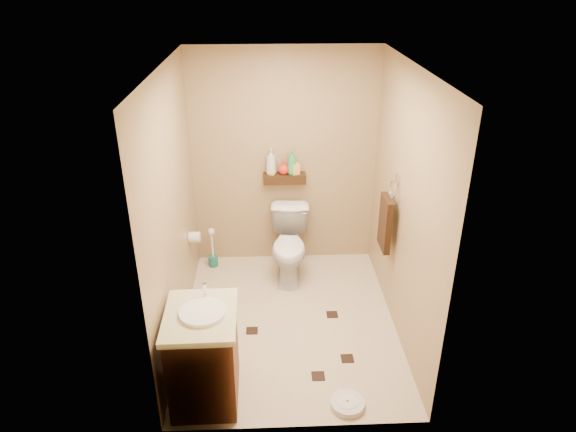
{
  "coord_description": "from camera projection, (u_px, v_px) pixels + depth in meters",
  "views": [
    {
      "loc": [
        -0.19,
        -3.98,
        3.1
      ],
      "look_at": [
        -0.0,
        0.25,
        1.02
      ],
      "focal_mm": 32.0,
      "sensor_mm": 36.0,
      "label": 1
    }
  ],
  "objects": [
    {
      "name": "bottle_e",
      "position": [
        295.0,
        166.0,
        5.49
      ],
      "size": [
        0.11,
        0.11,
        0.18
      ],
      "primitive_type": "imported",
      "rotation": [
        0.0,
        0.0,
        3.53
      ],
      "color": "#E7BF4D",
      "rests_on": "wall_shelf"
    },
    {
      "name": "vanity",
      "position": [
        204.0,
        355.0,
        3.93
      ],
      "size": [
        0.54,
        0.66,
        0.92
      ],
      "rotation": [
        0.0,
        0.0,
        0.02
      ],
      "color": "brown",
      "rests_on": "ground"
    },
    {
      "name": "wall_shelf",
      "position": [
        285.0,
        178.0,
        5.54
      ],
      "size": [
        0.46,
        0.14,
        0.1
      ],
      "primitive_type": "cube",
      "color": "#331B0E",
      "rests_on": "wall_back"
    },
    {
      "name": "wall_right",
      "position": [
        404.0,
        207.0,
        4.45
      ],
      "size": [
        0.04,
        2.5,
        2.4
      ],
      "primitive_type": "cube",
      "color": "#9D8159",
      "rests_on": "ground"
    },
    {
      "name": "toilet_paper",
      "position": [
        194.0,
        237.0,
        5.23
      ],
      "size": [
        0.12,
        0.11,
        0.12
      ],
      "color": "silver",
      "rests_on": "wall_left"
    },
    {
      "name": "wall_left",
      "position": [
        173.0,
        212.0,
        4.38
      ],
      "size": [
        0.04,
        2.5,
        2.4
      ],
      "primitive_type": "cube",
      "color": "#9D8159",
      "rests_on": "ground"
    },
    {
      "name": "bottle_b",
      "position": [
        271.0,
        167.0,
        5.48
      ],
      "size": [
        0.1,
        0.1,
        0.17
      ],
      "primitive_type": "imported",
      "rotation": [
        0.0,
        0.0,
        1.25
      ],
      "color": "yellow",
      "rests_on": "wall_shelf"
    },
    {
      "name": "toilet",
      "position": [
        290.0,
        246.0,
        5.53
      ],
      "size": [
        0.46,
        0.75,
        0.74
      ],
      "primitive_type": "imported",
      "rotation": [
        0.0,
        0.0,
        -0.06
      ],
      "color": "white",
      "rests_on": "ground"
    },
    {
      "name": "wall_back",
      "position": [
        284.0,
        160.0,
        5.54
      ],
      "size": [
        2.0,
        0.04,
        2.4
      ],
      "primitive_type": "cube",
      "color": "#9D8159",
      "rests_on": "ground"
    },
    {
      "name": "floor_accents",
      "position": [
        292.0,
        323.0,
        4.92
      ],
      "size": [
        1.18,
        1.47,
        0.01
      ],
      "color": "black",
      "rests_on": "ground"
    },
    {
      "name": "toilet_brush",
      "position": [
        213.0,
        253.0,
        5.8
      ],
      "size": [
        0.11,
        0.11,
        0.48
      ],
      "color": "#19655C",
      "rests_on": "ground"
    },
    {
      "name": "bottle_c",
      "position": [
        284.0,
        167.0,
        5.49
      ],
      "size": [
        0.15,
        0.15,
        0.15
      ],
      "primitive_type": "imported",
      "rotation": [
        0.0,
        0.0,
        3.49
      ],
      "color": "red",
      "rests_on": "wall_shelf"
    },
    {
      "name": "towel_ring",
      "position": [
        386.0,
        221.0,
        4.79
      ],
      "size": [
        0.12,
        0.3,
        0.76
      ],
      "color": "silver",
      "rests_on": "wall_right"
    },
    {
      "name": "ceiling",
      "position": [
        290.0,
        67.0,
        3.89
      ],
      "size": [
        2.0,
        2.5,
        0.02
      ],
      "primitive_type": "cube",
      "color": "silver",
      "rests_on": "wall_back"
    },
    {
      "name": "bathroom_scale",
      "position": [
        347.0,
        404.0,
        3.99
      ],
      "size": [
        0.27,
        0.27,
        0.05
      ],
      "rotation": [
        0.0,
        0.0,
        -0.02
      ],
      "color": "silver",
      "rests_on": "ground"
    },
    {
      "name": "wall_front",
      "position": [
        299.0,
        293.0,
        3.29
      ],
      "size": [
        2.0,
        0.04,
        2.4
      ],
      "primitive_type": "cube",
      "color": "#9D8159",
      "rests_on": "ground"
    },
    {
      "name": "ground",
      "position": [
        289.0,
        322.0,
        4.94
      ],
      "size": [
        2.5,
        2.5,
        0.0
      ],
      "primitive_type": "plane",
      "color": "beige",
      "rests_on": "ground"
    },
    {
      "name": "bottle_d",
      "position": [
        292.0,
        162.0,
        5.47
      ],
      "size": [
        0.12,
        0.12,
        0.27
      ],
      "primitive_type": "imported",
      "rotation": [
        0.0,
        0.0,
        4.85
      ],
      "color": "green",
      "rests_on": "wall_shelf"
    },
    {
      "name": "bottle_a",
      "position": [
        271.0,
        162.0,
        5.45
      ],
      "size": [
        0.12,
        0.12,
        0.28
      ],
      "primitive_type": "imported",
      "rotation": [
        0.0,
        0.0,
        3.02
      ],
      "color": "silver",
      "rests_on": "wall_shelf"
    }
  ]
}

